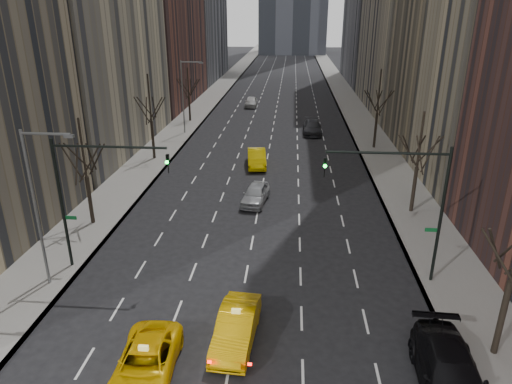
% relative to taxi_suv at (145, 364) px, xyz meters
% --- Properties ---
extents(sidewalk_left, '(4.50, 320.00, 0.15)m').
position_rel_taxi_suv_xyz_m(sidewalk_left, '(-8.79, 66.63, -0.66)').
color(sidewalk_left, slate).
rests_on(sidewalk_left, ground).
extents(sidewalk_right, '(4.50, 320.00, 0.15)m').
position_rel_taxi_suv_xyz_m(sidewalk_right, '(15.71, 66.63, -0.66)').
color(sidewalk_right, slate).
rests_on(sidewalk_right, ground).
extents(tree_lw_b, '(3.36, 3.50, 7.82)m').
position_rel_taxi_suv_xyz_m(tree_lw_b, '(-8.54, 14.63, 2.98)').
color(tree_lw_b, black).
rests_on(tree_lw_b, ground).
extents(tree_lw_c, '(3.36, 3.50, 8.74)m').
position_rel_taxi_suv_xyz_m(tree_lw_c, '(-8.54, 30.63, 3.30)').
color(tree_lw_c, black).
rests_on(tree_lw_c, ground).
extents(tree_lw_d, '(3.36, 3.50, 7.36)m').
position_rel_taxi_suv_xyz_m(tree_lw_d, '(-8.54, 48.63, 2.82)').
color(tree_lw_d, black).
rests_on(tree_lw_d, ground).
extents(tree_rw_a, '(3.36, 3.50, 8.28)m').
position_rel_taxi_suv_xyz_m(tree_rw_a, '(15.46, 2.63, 3.14)').
color(tree_rw_a, black).
rests_on(tree_rw_a, ground).
extents(tree_rw_b, '(3.36, 3.50, 7.82)m').
position_rel_taxi_suv_xyz_m(tree_rw_b, '(15.46, 18.63, 2.98)').
color(tree_rw_b, black).
rests_on(tree_rw_b, ground).
extents(tree_rw_c, '(3.36, 3.50, 8.74)m').
position_rel_taxi_suv_xyz_m(tree_rw_c, '(15.46, 36.63, 3.30)').
color(tree_rw_c, black).
rests_on(tree_rw_c, ground).
extents(traffic_mast_left, '(6.69, 0.39, 8.00)m').
position_rel_taxi_suv_xyz_m(traffic_mast_left, '(-5.65, 8.63, 4.75)').
color(traffic_mast_left, black).
rests_on(traffic_mast_left, ground).
extents(traffic_mast_right, '(6.69, 0.39, 8.00)m').
position_rel_taxi_suv_xyz_m(traffic_mast_right, '(12.57, 8.63, 4.75)').
color(traffic_mast_right, black).
rests_on(traffic_mast_right, ground).
extents(streetlight_near, '(2.83, 0.22, 9.00)m').
position_rel_taxi_suv_xyz_m(streetlight_near, '(-7.38, 6.63, 4.88)').
color(streetlight_near, slate).
rests_on(streetlight_near, ground).
extents(streetlight_far, '(2.83, 0.22, 9.00)m').
position_rel_taxi_suv_xyz_m(streetlight_far, '(-7.38, 41.63, 4.88)').
color(streetlight_far, slate).
rests_on(streetlight_far, ground).
extents(taxi_suv, '(2.69, 5.41, 1.47)m').
position_rel_taxi_suv_xyz_m(taxi_suv, '(0.00, 0.00, 0.00)').
color(taxi_suv, '#F2B905').
rests_on(taxi_suv, ground).
extents(taxi_sedan, '(2.07, 5.03, 1.62)m').
position_rel_taxi_suv_xyz_m(taxi_sedan, '(3.58, 2.62, 0.07)').
color(taxi_sedan, '#E5A804').
rests_on(taxi_sedan, ground).
extents(silver_sedan_ahead, '(2.42, 4.74, 1.55)m').
position_rel_taxi_suv_xyz_m(silver_sedan_ahead, '(3.14, 19.62, 0.04)').
color(silver_sedan_ahead, '#9EA1A5').
rests_on(silver_sedan_ahead, ground).
extents(parked_suv_black, '(2.81, 6.28, 1.79)m').
position_rel_taxi_suv_xyz_m(parked_suv_black, '(12.66, 0.25, 0.16)').
color(parked_suv_black, black).
rests_on(parked_suv_black, ground).
extents(far_taxi, '(2.35, 5.29, 1.69)m').
position_rel_taxi_suv_xyz_m(far_taxi, '(2.51, 29.17, 0.11)').
color(far_taxi, '#E9C604').
rests_on(far_taxi, ground).
extents(far_suv_grey, '(2.35, 5.70, 1.65)m').
position_rel_taxi_suv_xyz_m(far_suv_grey, '(8.63, 42.99, 0.09)').
color(far_suv_grey, '#28282D').
rests_on(far_suv_grey, ground).
extents(far_car_white, '(1.92, 4.76, 1.62)m').
position_rel_taxi_suv_xyz_m(far_car_white, '(-0.77, 60.06, 0.07)').
color(far_car_white, silver).
rests_on(far_car_white, ground).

